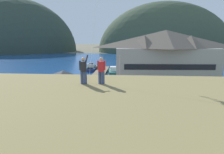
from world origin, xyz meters
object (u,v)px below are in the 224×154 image
Objects in this scene: moored_boat_wharfside at (92,68)px; person_companion at (101,70)px; parked_car_back_row_right at (17,116)px; parked_car_front_row_silver at (86,116)px; parking_light_pole at (120,73)px; storage_shed_near_lot at (64,85)px; moored_boat_outer_mooring at (113,71)px; parked_car_front_row_end at (21,95)px; parked_car_lone_by_shed at (223,123)px; parked_car_mid_row_center at (126,96)px; person_kite_flyer at (84,69)px; harbor_lodge at (165,56)px; parked_car_mid_row_near at (173,117)px; wharf_dock at (102,71)px; moored_boat_inner_slip at (92,68)px; parked_car_corner_spot at (131,114)px.

person_companion reaches higher than moored_boat_wharfside.
moored_boat_wharfside is at bearing 87.15° from parked_car_back_row_right.
parking_light_pole is (3.38, 10.55, 2.97)m from parked_car_front_row_silver.
storage_shed_near_lot is 23.39m from moored_boat_outer_mooring.
parking_light_pole is 18.73m from person_companion.
parked_car_front_row_end is (-5.70, -29.58, 0.34)m from moored_boat_wharfside.
parked_car_mid_row_center is at bearing 140.37° from parked_car_lone_by_shed.
storage_shed_near_lot is 1.63× the size of parked_car_front_row_silver.
person_kite_flyer is at bearing -150.73° from parked_car_lone_by_shed.
parked_car_mid_row_center is (-8.19, -13.15, -5.01)m from harbor_lodge.
parked_car_mid_row_near is at bearing -27.57° from storage_shed_near_lot.
parked_car_front_row_silver is (6.12, -36.44, 0.34)m from moored_boat_wharfside.
wharf_dock is 33.30m from parked_car_front_row_silver.
moored_boat_outer_mooring is at bearing 139.51° from harbor_lodge.
moored_boat_wharfside is 36.98m from parked_car_back_row_right.
harbor_lodge is 25.37m from moored_boat_inner_slip.
moored_boat_inner_slip is at bearing 91.63° from storage_shed_near_lot.
parked_car_front_row_silver is 0.99× the size of parked_car_mid_row_near.
parked_car_corner_spot is at bearing 69.21° from person_kite_flyer.
parked_car_front_row_end is 21.77m from person_companion.
moored_boat_wharfside is at bearing 91.44° from storage_shed_near_lot.
wharf_dock is at bearing 95.91° from person_kite_flyer.
harbor_lodge is 5.25× the size of parked_car_front_row_end.
parked_car_mid_row_center is 0.98× the size of parked_car_lone_by_shed.
parked_car_back_row_right is at bearing -134.10° from harbor_lodge.
parking_light_pole is (5.96, -22.64, 3.69)m from wharf_dock.
moored_boat_inner_slip is 1.95× the size of parked_car_mid_row_center.
parked_car_front_row_silver and parked_car_front_row_end have the same top height.
parked_car_mid_row_near is (9.78, 0.52, 0.00)m from parked_car_front_row_silver.
storage_shed_near_lot reaches higher than moored_boat_outer_mooring.
moored_boat_wharfside reaches higher than parked_car_lone_by_shed.
parked_car_back_row_right is at bearing -176.45° from parked_car_front_row_silver.
parked_car_mid_row_near is (15.90, -35.92, 0.34)m from moored_boat_wharfside.
parked_car_front_row_silver is at bearing -120.46° from parked_car_mid_row_center.
harbor_lodge is 3.05× the size of moored_boat_outer_mooring.
parked_car_front_row_silver and parked_car_corner_spot have the same top height.
parked_car_lone_by_shed is at bearing 31.20° from person_companion.
moored_boat_inner_slip is at bearing 79.43° from parked_car_front_row_end.
person_kite_flyer is (-11.03, -28.74, 1.70)m from harbor_lodge.
parked_car_lone_by_shed is at bearing -24.48° from storage_shed_near_lot.
parking_light_pole is 18.91m from person_kite_flyer.
parked_car_mid_row_near is 2.33× the size of person_kite_flyer.
person_kite_flyer is (1.68, -7.90, 6.71)m from parked_car_front_row_silver.
moored_boat_wharfside is 37.18m from parked_car_corner_spot.
storage_shed_near_lot is at bearing -96.55° from wharf_dock.
person_companion is at bearing 5.46° from person_kite_flyer.
moored_boat_wharfside is at bearing 110.31° from parked_car_mid_row_center.
harbor_lodge is 5.17× the size of parked_car_mid_row_near.
parked_car_mid_row_center and parked_car_front_row_end have the same top height.
parked_car_corner_spot is 11.26m from person_companion.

